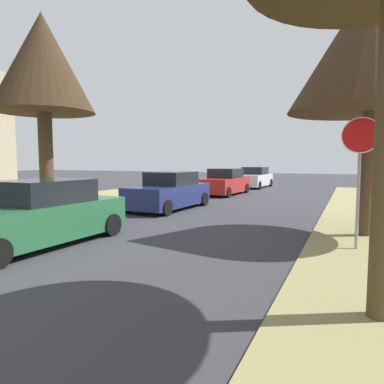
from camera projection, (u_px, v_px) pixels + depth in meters
The scene contains 7 objects.
stop_sign_far at pixel (360, 154), 7.61m from camera, with size 0.81×0.50×2.95m.
street_tree_right_mid_b at pixel (373, 43), 8.77m from camera, with size 4.17×4.17×6.72m.
street_tree_left_mid_b at pixel (43, 65), 12.60m from camera, with size 3.69×3.69×7.39m.
parked_sedan_green at pixel (39, 215), 8.29m from camera, with size 2.07×4.46×1.57m.
parked_sedan_navy at pixel (169, 192), 14.59m from camera, with size 2.07×4.46×1.57m.
parked_sedan_red at pixel (225, 183), 20.89m from camera, with size 2.07×4.46×1.57m.
parked_sedan_white at pixel (254, 178), 26.46m from camera, with size 2.07×4.46×1.57m.
Camera 1 is at (4.52, 1.75, 2.03)m, focal length 32.15 mm.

